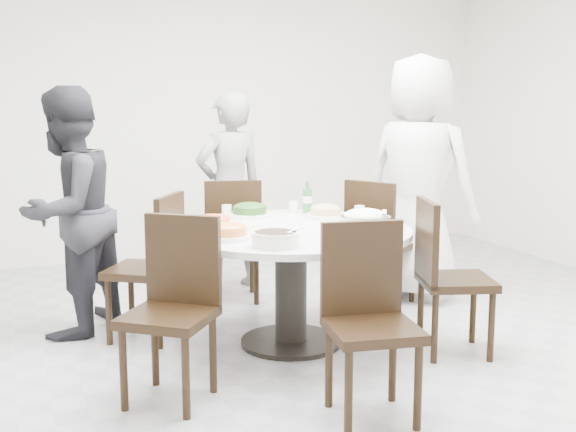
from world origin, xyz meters
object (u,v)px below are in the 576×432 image
object	(u,v)px
dining_table	(291,287)
chair_se	(456,277)
chair_s	(373,325)
soup_bowl	(276,239)
rice_bowl	(365,227)
chair_n	(232,239)
diner_middle	(230,191)
diner_left	(68,212)
chair_nw	(143,267)
chair_sw	(168,313)
diner_right	(419,178)
chair_ne	(382,242)
beverage_bottle	(307,197)

from	to	relation	value
dining_table	chair_se	bearing A→B (deg)	-29.86
chair_s	soup_bowl	xyz separation A→B (m)	(-0.25, 0.67, 0.32)
dining_table	rice_bowl	size ratio (longest dim) A/B	5.09
dining_table	chair_n	xyz separation A→B (m)	(-0.05, 1.12, 0.10)
diner_middle	diner_left	size ratio (longest dim) A/B	0.98
chair_nw	chair_se	distance (m)	1.97
chair_nw	chair_sw	bearing A→B (deg)	30.37
chair_sw	diner_right	xyz separation A→B (m)	(2.22, 1.25, 0.46)
chair_s	chair_se	xyz separation A→B (m)	(0.91, 0.63, 0.00)
chair_ne	chair_se	xyz separation A→B (m)	(-0.10, -1.12, 0.00)
chair_ne	diner_right	distance (m)	0.57
dining_table	chair_s	bearing A→B (deg)	-91.23
chair_s	diner_right	distance (m)	2.30
chair_s	diner_left	xyz separation A→B (m)	(-1.25, 1.87, 0.34)
chair_s	rice_bowl	bearing A→B (deg)	75.06
dining_table	chair_ne	xyz separation A→B (m)	(0.98, 0.61, 0.10)
dining_table	chair_sw	distance (m)	1.08
diner_right	diner_middle	world-z (taller)	diner_right
diner_right	chair_s	bearing A→B (deg)	110.90
chair_n	chair_nw	world-z (taller)	same
diner_middle	rice_bowl	distance (m)	1.91
diner_middle	beverage_bottle	size ratio (longest dim) A/B	7.25
chair_n	soup_bowl	size ratio (longest dim) A/B	3.64
chair_n	diner_left	size ratio (longest dim) A/B	0.58
soup_bowl	diner_middle	bearing A→B (deg)	80.56
chair_n	chair_se	xyz separation A→B (m)	(0.93, -1.63, 0.00)
diner_right	soup_bowl	size ratio (longest dim) A/B	7.18
chair_ne	chair_sw	bearing A→B (deg)	92.50
chair_ne	rice_bowl	world-z (taller)	chair_ne
chair_ne	diner_middle	bearing A→B (deg)	17.82
chair_n	beverage_bottle	xyz separation A→B (m)	(0.37, -0.61, 0.39)
dining_table	chair_se	world-z (taller)	chair_se
dining_table	beverage_bottle	bearing A→B (deg)	57.59
chair_ne	diner_left	bearing A→B (deg)	56.96
chair_ne	chair_sw	distance (m)	2.23
rice_bowl	chair_n	bearing A→B (deg)	102.35
chair_s	chair_ne	bearing A→B (deg)	69.26
beverage_bottle	chair_n	bearing A→B (deg)	121.62
rice_bowl	diner_right	bearing A→B (deg)	46.76
beverage_bottle	soup_bowl	bearing A→B (deg)	-121.49
chair_se	diner_left	size ratio (longest dim) A/B	0.58
soup_bowl	dining_table	bearing A→B (deg)	59.54
soup_bowl	diner_left	bearing A→B (deg)	129.58
chair_n	dining_table	bearing A→B (deg)	105.38
beverage_bottle	chair_se	bearing A→B (deg)	-61.50
chair_se	rice_bowl	xyz separation A→B (m)	(-0.59, 0.08, 0.34)
chair_nw	diner_left	distance (m)	0.62
diner_left	soup_bowl	world-z (taller)	diner_left
chair_sw	soup_bowl	xyz separation A→B (m)	(0.63, 0.12, 0.32)
dining_table	chair_nw	bearing A→B (deg)	151.75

